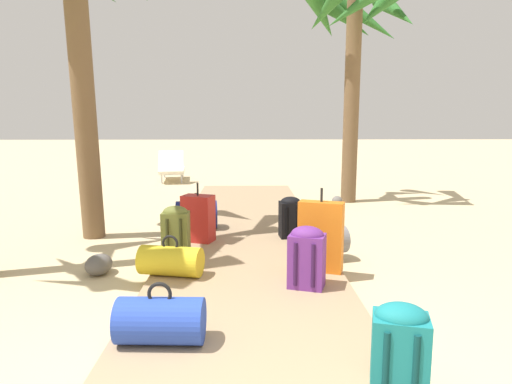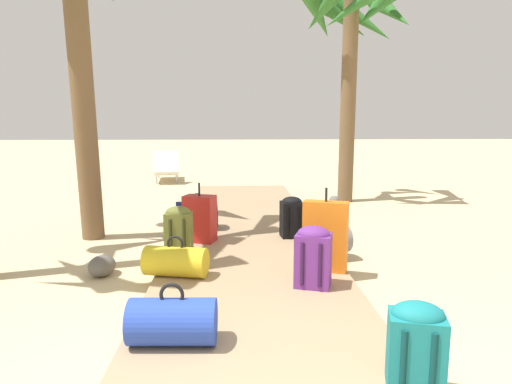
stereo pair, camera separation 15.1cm
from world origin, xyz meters
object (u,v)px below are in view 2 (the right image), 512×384
suitcase_orange (325,236)px  backpack_black (292,216)px  duffel_bag_yellow (176,261)px  duffel_bag_blue (173,321)px  backpack_purple (313,255)px  duffel_bag_grey (327,240)px  lounge_chair (167,168)px  backpack_teal (416,343)px  backpack_olive (179,230)px  palm_tree_far_right (353,31)px  suitcase_red (200,219)px  duffel_bag_navy (197,215)px

suitcase_orange → backpack_black: suitcase_orange is taller
duffel_bag_yellow → duffel_bag_blue: bearing=-83.6°
duffel_bag_blue → backpack_purple: size_ratio=1.06×
backpack_purple → duffel_bag_grey: backpack_purple is taller
backpack_black → lounge_chair: lounge_chair is taller
backpack_teal → lounge_chair: size_ratio=0.31×
suitcase_orange → backpack_teal: suitcase_orange is taller
backpack_olive → lounge_chair: lounge_chair is taller
palm_tree_far_right → lounge_chair: (-3.87, 2.98, -2.80)m
duffel_bag_grey → duffel_bag_yellow: 1.72m
backpack_teal → lounge_chair: (-2.70, 9.20, -0.02)m
backpack_teal → backpack_purple: backpack_purple is taller
duffel_bag_blue → backpack_purple: backpack_purple is taller
backpack_teal → backpack_black: (-0.28, 3.31, 0.01)m
lounge_chair → backpack_teal: bearing=-73.7°
suitcase_orange → suitcase_red: suitcase_orange is taller
duffel_bag_navy → lounge_chair: size_ratio=0.37×
suitcase_red → lounge_chair: bearing=101.9°
duffel_bag_blue → lounge_chair: bearing=98.5°
backpack_teal → backpack_olive: 3.00m
backpack_purple → duffel_bag_navy: size_ratio=0.94×
duffel_bag_navy → backpack_olive: size_ratio=1.06×
duffel_bag_blue → palm_tree_far_right: size_ratio=0.15×
backpack_olive → lounge_chair: (-1.10, 6.66, -0.04)m
duffel_bag_navy → duffel_bag_yellow: size_ratio=0.92×
duffel_bag_navy → lounge_chair: (-1.19, 5.42, 0.06)m
duffel_bag_navy → duffel_bag_grey: (1.54, -1.21, -0.04)m
backpack_purple → suitcase_red: size_ratio=0.77×
suitcase_red → backpack_olive: bearing=-106.6°
backpack_black → duffel_bag_navy: (-1.23, 0.48, -0.08)m
backpack_purple → backpack_black: backpack_purple is taller
duffel_bag_blue → backpack_olive: backpack_olive is taller
duffel_bag_blue → duffel_bag_yellow: 1.34m
backpack_olive → backpack_teal: bearing=-57.9°
backpack_olive → palm_tree_far_right: 5.37m
lounge_chair → backpack_olive: bearing=-80.6°
suitcase_orange → backpack_black: size_ratio=1.59×
backpack_olive → duffel_bag_grey: bearing=1.2°
duffel_bag_blue → backpack_olive: (-0.19, 1.97, 0.13)m
suitcase_red → duffel_bag_grey: (1.45, -0.57, -0.13)m
backpack_black → duffel_bag_blue: bearing=-112.4°
suitcase_orange → duffel_bag_blue: (-1.30, -1.44, -0.19)m
duffel_bag_yellow → palm_tree_far_right: (2.73, 4.33, 2.91)m
backpack_teal → duffel_bag_navy: (-1.51, 3.79, -0.07)m
palm_tree_far_right → backpack_olive: bearing=-126.9°
backpack_purple → duffel_bag_grey: size_ratio=1.01×
suitcase_red → palm_tree_far_right: size_ratio=0.18×
duffel_bag_blue → backpack_black: 2.96m
backpack_black → backpack_olive: (-1.32, -0.77, 0.02)m
backpack_black → suitcase_red: 1.15m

